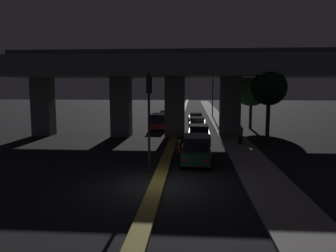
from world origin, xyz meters
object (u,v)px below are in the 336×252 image
at_px(car_dark_green_lead, 196,150).
at_px(car_silver_third, 198,123).
at_px(car_silver_second, 199,132).
at_px(car_silver_second_oncoming, 166,115).
at_px(pedestrian_on_sidewalk, 241,135).
at_px(car_dark_blue_fourth, 196,118).
at_px(car_dark_red_lead_oncoming, 159,121).
at_px(traffic_light_left_of_median, 149,105).
at_px(motorcycle_black_filtering_near, 180,153).
at_px(street_lamp, 211,87).

xyz_separation_m(car_dark_green_lead, car_silver_third, (0.35, 16.75, -0.19)).
height_order(car_dark_green_lead, car_silver_third, car_dark_green_lead).
xyz_separation_m(car_silver_second, car_silver_second_oncoming, (-4.32, 17.59, -0.03)).
bearing_deg(pedestrian_on_sidewalk, car_dark_blue_fourth, 102.28).
distance_m(car_dark_red_lead_oncoming, pedestrian_on_sidewalk, 12.31).
relative_size(traffic_light_left_of_median, car_silver_second_oncoming, 1.36).
height_order(car_silver_second, car_dark_red_lead_oncoming, car_dark_red_lead_oncoming).
relative_size(car_silver_third, pedestrian_on_sidewalk, 2.70).
distance_m(car_dark_red_lead_oncoming, motorcycle_black_filtering_near, 15.96).
relative_size(car_silver_second, car_silver_third, 0.97).
bearing_deg(car_dark_blue_fourth, street_lamp, -15.73).
distance_m(car_dark_red_lead_oncoming, car_silver_second_oncoming, 10.42).
bearing_deg(car_dark_blue_fourth, car_silver_second, 178.56).
xyz_separation_m(car_silver_third, car_silver_second_oncoming, (-4.32, 9.73, -0.01)).
relative_size(car_silver_third, motorcycle_black_filtering_near, 2.33).
height_order(car_dark_green_lead, car_silver_second_oncoming, car_dark_green_lead).
bearing_deg(motorcycle_black_filtering_near, car_dark_blue_fourth, -3.08).
bearing_deg(car_silver_second, car_dark_red_lead_oncoming, 31.33).
relative_size(car_silver_second, pedestrian_on_sidewalk, 2.61).
xyz_separation_m(motorcycle_black_filtering_near, pedestrian_on_sidewalk, (4.73, 6.04, 0.29)).
distance_m(car_dark_green_lead, car_silver_second, 8.90).
bearing_deg(street_lamp, car_silver_second_oncoming, -137.43).
bearing_deg(traffic_light_left_of_median, car_silver_third, 80.84).
height_order(car_dark_green_lead, car_silver_second, car_dark_green_lead).
height_order(car_silver_second_oncoming, motorcycle_black_filtering_near, motorcycle_black_filtering_near).
bearing_deg(car_dark_red_lead_oncoming, car_silver_second_oncoming, -178.74).
bearing_deg(car_silver_second_oncoming, motorcycle_black_filtering_near, 3.78).
relative_size(car_silver_second, car_dark_red_lead_oncoming, 0.94).
bearing_deg(car_silver_second, motorcycle_black_filtering_near, 171.01).
height_order(traffic_light_left_of_median, car_dark_green_lead, traffic_light_left_of_median).
distance_m(car_dark_green_lead, car_silver_third, 16.76).
xyz_separation_m(car_silver_second, car_silver_third, (0.00, 7.87, -0.02)).
height_order(traffic_light_left_of_median, car_silver_third, traffic_light_left_of_median).
relative_size(car_dark_red_lead_oncoming, motorcycle_black_filtering_near, 2.40).
bearing_deg(street_lamp, traffic_light_left_of_median, -98.77).
bearing_deg(car_dark_blue_fourth, car_silver_second_oncoming, 43.34).
bearing_deg(pedestrian_on_sidewalk, street_lamp, 92.20).
relative_size(traffic_light_left_of_median, car_dark_red_lead_oncoming, 1.28).
bearing_deg(pedestrian_on_sidewalk, car_silver_second_oncoming, 110.84).
distance_m(car_silver_third, car_dark_red_lead_oncoming, 4.36).
bearing_deg(pedestrian_on_sidewalk, motorcycle_black_filtering_near, -128.10).
relative_size(car_dark_red_lead_oncoming, car_silver_second_oncoming, 1.06).
bearing_deg(traffic_light_left_of_median, pedestrian_on_sidewalk, 53.17).
height_order(traffic_light_left_of_median, car_silver_second_oncoming, traffic_light_left_of_median).
relative_size(car_silver_second_oncoming, pedestrian_on_sidewalk, 2.61).
bearing_deg(car_silver_second, car_silver_second_oncoming, 14.19).
bearing_deg(motorcycle_black_filtering_near, pedestrian_on_sidewalk, -37.92).
xyz_separation_m(traffic_light_left_of_median, car_dark_green_lead, (2.69, 2.09, -2.91)).
relative_size(car_silver_second, motorcycle_black_filtering_near, 2.25).
relative_size(car_dark_green_lead, car_silver_second, 1.01).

